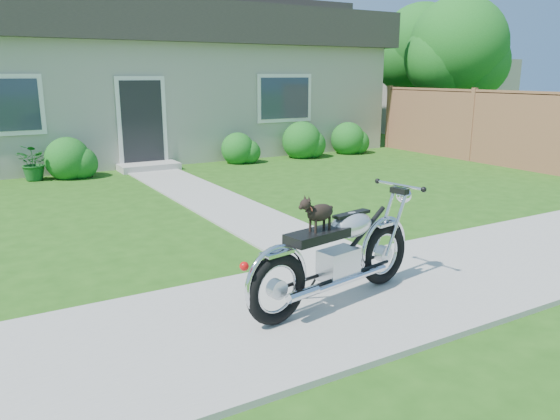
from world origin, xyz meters
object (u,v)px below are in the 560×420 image
object	(u,v)px
potted_plant_left	(35,163)
tree_far	(425,52)
potted_plant_right	(232,151)
house	(160,77)
tree_near	(463,51)
motorcycle_with_dog	(339,253)
fence	(472,125)

from	to	relation	value
potted_plant_left	tree_far	bearing A→B (deg)	8.66
potted_plant_left	potted_plant_right	world-z (taller)	potted_plant_left
house	potted_plant_left	distance (m)	5.58
tree_near	motorcycle_with_dog	bearing A→B (deg)	-142.42
tree_far	potted_plant_right	xyz separation A→B (m)	(-8.56, -2.02, -2.67)
tree_near	potted_plant_right	distance (m)	8.14
fence	potted_plant_left	world-z (taller)	fence
fence	tree_far	world-z (taller)	tree_far
tree_far	motorcycle_with_dog	bearing A→B (deg)	-137.19
fence	tree_near	size ratio (longest dim) A/B	1.45
house	potted_plant_right	bearing A→B (deg)	-78.99
fence	motorcycle_with_dog	bearing A→B (deg)	-145.77
tree_near	potted_plant_left	world-z (taller)	tree_near
potted_plant_left	house	bearing A→B (deg)	40.65
house	motorcycle_with_dog	distance (m)	12.37
house	fence	distance (m)	8.96
potted_plant_left	tree_near	bearing A→B (deg)	-2.08
potted_plant_left	potted_plant_right	distance (m)	4.68
house	fence	xyz separation A→B (m)	(6.30, -6.24, -1.22)
motorcycle_with_dog	fence	bearing A→B (deg)	23.60
tree_far	motorcycle_with_dog	world-z (taller)	tree_far
tree_near	tree_far	distance (m)	2.62
house	potted_plant_left	size ratio (longest dim) A/B	16.02
tree_far	potted_plant_right	distance (m)	9.19
potted_plant_right	motorcycle_with_dog	size ratio (longest dim) A/B	0.30
fence	tree_near	xyz separation A→B (m)	(2.06, 2.35, 2.00)
tree_near	tree_far	bearing A→B (deg)	70.61
fence	potted_plant_right	bearing A→B (deg)	153.56
tree_near	fence	bearing A→B (deg)	-131.26
tree_far	tree_near	bearing A→B (deg)	-109.39
fence	tree_near	bearing A→B (deg)	48.74
fence	tree_near	distance (m)	3.71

